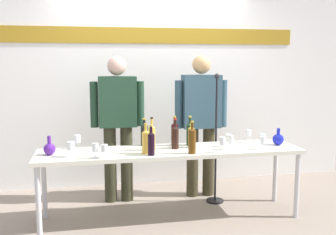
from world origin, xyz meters
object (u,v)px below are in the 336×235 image
at_px(decanter_blue_left, 50,149).
at_px(microphone_stand, 216,160).
at_px(wine_glass_left_2, 77,139).
at_px(wine_glass_left_3, 95,148).
at_px(wine_bottle_8, 192,140).
at_px(wine_glass_left_1, 71,146).
at_px(wine_bottle_4, 146,141).
at_px(wine_glass_right_4, 248,133).
at_px(wine_glass_right_1, 222,141).
at_px(wine_bottle_5, 175,133).
at_px(wine_glass_right_0, 230,140).
at_px(presenter_left, 118,119).
at_px(display_table, 171,155).
at_px(wine_bottle_0, 151,142).
at_px(decanter_blue_right, 278,139).
at_px(wine_glass_right_3, 228,137).
at_px(wine_bottle_3, 152,137).
at_px(wine_glass_right_2, 263,141).
at_px(wine_bottle_1, 144,134).
at_px(presenter_right, 201,116).
at_px(wine_bottle_7, 191,136).
at_px(wine_glass_right_5, 263,137).
at_px(wine_glass_left_0, 104,148).
at_px(wine_bottle_2, 190,133).
at_px(wine_bottle_6, 175,136).

distance_m(decanter_blue_left, microphone_stand, 1.86).
relative_size(wine_glass_left_2, wine_glass_left_3, 1.02).
height_order(wine_bottle_8, wine_glass_left_1, wine_bottle_8).
bearing_deg(wine_bottle_4, wine_glass_right_4, 14.30).
bearing_deg(wine_glass_right_1, wine_glass_left_3, -179.86).
height_order(wine_bottle_5, wine_glass_right_0, wine_bottle_5).
xyz_separation_m(presenter_left, wine_glass_right_4, (1.41, -0.43, -0.14)).
relative_size(wine_bottle_5, wine_glass_right_0, 2.16).
bearing_deg(display_table, wine_bottle_0, -139.09).
bearing_deg(wine_bottle_0, display_table, 40.91).
height_order(presenter_left, wine_bottle_4, presenter_left).
xyz_separation_m(wine_bottle_8, wine_glass_right_0, (0.43, 0.10, -0.04)).
xyz_separation_m(decanter_blue_right, wine_glass_right_3, (-0.56, 0.02, 0.04)).
height_order(wine_bottle_3, wine_glass_right_2, wine_bottle_3).
bearing_deg(wine_glass_left_1, wine_bottle_1, 26.55).
distance_m(wine_glass_right_3, wine_glass_right_4, 0.35).
height_order(wine_bottle_0, wine_glass_left_1, wine_bottle_0).
xyz_separation_m(decanter_blue_left, wine_glass_right_2, (2.11, -0.18, 0.03)).
height_order(presenter_right, wine_bottle_3, presenter_right).
bearing_deg(wine_bottle_5, decanter_blue_left, -171.79).
bearing_deg(wine_bottle_5, wine_bottle_7, -37.31).
bearing_deg(presenter_right, wine_glass_right_0, -81.63).
bearing_deg(display_table, wine_bottle_5, 66.47).
bearing_deg(decanter_blue_left, decanter_blue_right, 0.00).
bearing_deg(presenter_left, wine_glass_right_4, -17.05).
bearing_deg(display_table, wine_glass_right_4, 11.42).
distance_m(wine_glass_left_2, wine_glass_right_3, 1.57).
xyz_separation_m(display_table, wine_bottle_5, (0.08, 0.18, 0.19)).
height_order(display_table, presenter_right, presenter_right).
relative_size(decanter_blue_left, wine_glass_right_5, 1.42).
bearing_deg(microphone_stand, presenter_right, 112.28).
relative_size(wine_glass_left_1, wine_glass_left_3, 1.03).
distance_m(presenter_left, wine_bottle_8, 1.07).
bearing_deg(wine_bottle_3, wine_glass_left_0, -153.73).
height_order(display_table, wine_bottle_2, wine_bottle_2).
xyz_separation_m(wine_bottle_3, wine_glass_left_2, (-0.74, 0.21, -0.04)).
relative_size(decanter_blue_right, wine_bottle_3, 0.54).
height_order(presenter_right, wine_bottle_7, presenter_right).
bearing_deg(wine_glass_left_1, wine_bottle_8, -4.13).
xyz_separation_m(wine_bottle_2, wine_glass_right_1, (0.23, -0.39, -0.03)).
bearing_deg(microphone_stand, wine_bottle_1, -172.30).
bearing_deg(wine_bottle_4, wine_glass_left_2, 152.96).
xyz_separation_m(display_table, wine_glass_left_2, (-0.94, 0.22, 0.16)).
bearing_deg(wine_glass_left_0, wine_glass_right_5, 6.99).
distance_m(presenter_left, wine_glass_left_0, 0.88).
relative_size(wine_bottle_6, wine_glass_right_5, 2.38).
distance_m(wine_glass_right_4, microphone_stand, 0.49).
relative_size(decanter_blue_left, wine_glass_left_1, 1.27).
distance_m(presenter_left, wine_glass_left_2, 0.61).
bearing_deg(presenter_right, wine_bottle_6, -127.09).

